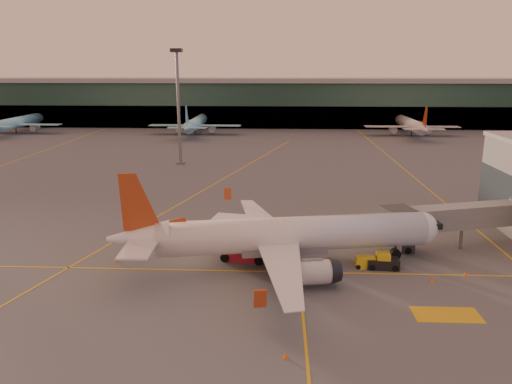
{
  "coord_description": "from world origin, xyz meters",
  "views": [
    {
      "loc": [
        2.69,
        -45.84,
        21.89
      ],
      "look_at": [
        -0.48,
        20.76,
        5.0
      ],
      "focal_mm": 35.0,
      "sensor_mm": 36.0,
      "label": 1
    }
  ],
  "objects_px": {
    "catering_truck": "(242,236)",
    "pushback_tug": "(383,262)",
    "gpu_cart": "(365,262)",
    "main_airplane": "(282,236)"
  },
  "relations": [
    {
      "from": "catering_truck",
      "to": "gpu_cart",
      "type": "distance_m",
      "value": 14.19
    },
    {
      "from": "gpu_cart",
      "to": "catering_truck",
      "type": "bearing_deg",
      "value": 171.73
    },
    {
      "from": "catering_truck",
      "to": "pushback_tug",
      "type": "height_order",
      "value": "catering_truck"
    },
    {
      "from": "gpu_cart",
      "to": "pushback_tug",
      "type": "distance_m",
      "value": 1.94
    },
    {
      "from": "main_airplane",
      "to": "catering_truck",
      "type": "height_order",
      "value": "main_airplane"
    },
    {
      "from": "gpu_cart",
      "to": "pushback_tug",
      "type": "bearing_deg",
      "value": -3.16
    },
    {
      "from": "catering_truck",
      "to": "gpu_cart",
      "type": "xyz_separation_m",
      "value": [
        13.89,
        -1.88,
        -2.23
      ]
    },
    {
      "from": "main_airplane",
      "to": "gpu_cart",
      "type": "xyz_separation_m",
      "value": [
        9.34,
        0.24,
        -3.01
      ]
    },
    {
      "from": "pushback_tug",
      "to": "catering_truck",
      "type": "bearing_deg",
      "value": 176.85
    },
    {
      "from": "main_airplane",
      "to": "catering_truck",
      "type": "bearing_deg",
      "value": 144.77
    }
  ]
}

